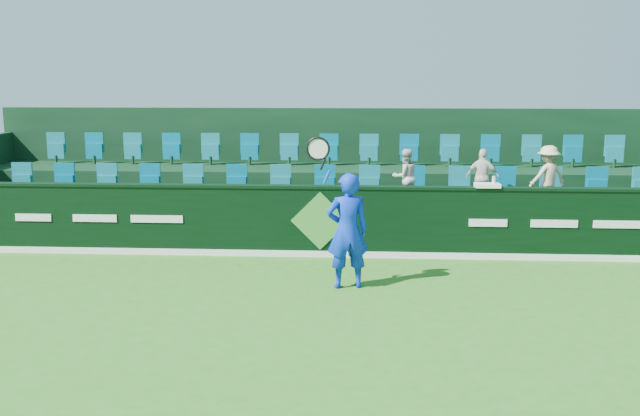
# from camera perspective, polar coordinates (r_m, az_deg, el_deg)

# --- Properties ---
(ground) EXTENTS (60.00, 60.00, 0.00)m
(ground) POSITION_cam_1_polar(r_m,az_deg,el_deg) (9.75, -1.35, -9.72)
(ground) COLOR #2B6C19
(ground) RESTS_ON ground
(sponsor_hoarding) EXTENTS (16.00, 0.25, 1.35)m
(sponsor_hoarding) POSITION_cam_1_polar(r_m,az_deg,el_deg) (13.41, 0.05, -1.05)
(sponsor_hoarding) COLOR black
(sponsor_hoarding) RESTS_ON ground
(stand_tier_front) EXTENTS (16.00, 2.00, 0.80)m
(stand_tier_front) POSITION_cam_1_polar(r_m,az_deg,el_deg) (14.54, 0.29, -1.23)
(stand_tier_front) COLOR black
(stand_tier_front) RESTS_ON ground
(stand_tier_back) EXTENTS (16.00, 1.80, 1.30)m
(stand_tier_back) POSITION_cam_1_polar(r_m,az_deg,el_deg) (16.36, 0.65, 0.99)
(stand_tier_back) COLOR black
(stand_tier_back) RESTS_ON ground
(stand_rear) EXTENTS (16.00, 4.10, 2.60)m
(stand_rear) POSITION_cam_1_polar(r_m,az_deg,el_deg) (16.71, 0.73, 3.16)
(stand_rear) COLOR black
(stand_rear) RESTS_ON ground
(seat_row_front) EXTENTS (13.50, 0.50, 0.60)m
(seat_row_front) POSITION_cam_1_polar(r_m,az_deg,el_deg) (14.81, 0.38, 1.74)
(seat_row_front) COLOR #116E7C
(seat_row_front) RESTS_ON stand_tier_front
(seat_row_back) EXTENTS (13.50, 0.50, 0.60)m
(seat_row_back) POSITION_cam_1_polar(r_m,az_deg,el_deg) (16.52, 0.71, 4.42)
(seat_row_back) COLOR #116E7C
(seat_row_back) RESTS_ON stand_tier_back
(tennis_player) EXTENTS (1.09, 0.59, 2.50)m
(tennis_player) POSITION_cam_1_polar(r_m,az_deg,el_deg) (11.38, 2.18, -1.77)
(tennis_player) COLOR #0C30D3
(tennis_player) RESTS_ON ground
(spectator_left) EXTENTS (0.67, 0.60, 1.13)m
(spectator_left) POSITION_cam_1_polar(r_m,az_deg,el_deg) (14.40, 6.83, 2.48)
(spectator_left) COLOR beige
(spectator_left) RESTS_ON stand_tier_front
(spectator_middle) EXTENTS (0.72, 0.50, 1.14)m
(spectator_middle) POSITION_cam_1_polar(r_m,az_deg,el_deg) (14.57, 12.88, 2.40)
(spectator_middle) COLOR silver
(spectator_middle) RESTS_ON stand_tier_front
(spectator_right) EXTENTS (0.90, 0.71, 1.21)m
(spectator_right) POSITION_cam_1_polar(r_m,az_deg,el_deg) (14.83, 17.76, 2.45)
(spectator_right) COLOR beige
(spectator_right) RESTS_ON stand_tier_front
(towel) EXTENTS (0.46, 0.30, 0.07)m
(towel) POSITION_cam_1_polar(r_m,az_deg,el_deg) (13.46, 13.24, 1.78)
(towel) COLOR white
(towel) RESTS_ON sponsor_hoarding
(drinks_bottle) EXTENTS (0.07, 0.07, 0.21)m
(drinks_bottle) POSITION_cam_1_polar(r_m,az_deg,el_deg) (13.47, 13.73, 2.06)
(drinks_bottle) COLOR silver
(drinks_bottle) RESTS_ON sponsor_hoarding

